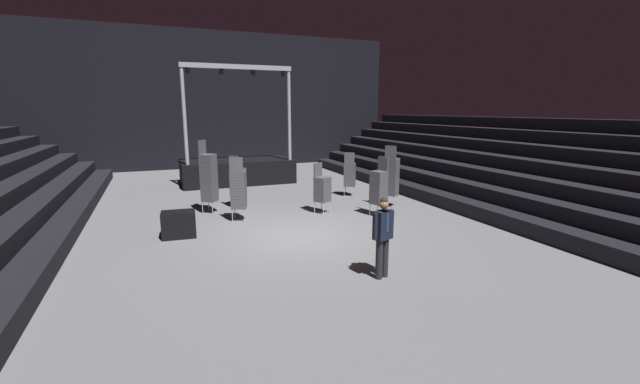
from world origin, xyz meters
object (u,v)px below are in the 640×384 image
(chair_stack_mid_right, at_px, (209,177))
(chair_stack_rear_right, at_px, (392,176))
(chair_stack_mid_left, at_px, (350,174))
(chair_stack_rear_left, at_px, (238,181))
(man_with_tie, at_px, (383,233))
(chair_stack_front_left, at_px, (322,188))
(stage_riser, at_px, (237,169))
(chair_stack_front_right, at_px, (238,189))
(equipment_road_case, at_px, (179,224))
(chair_stack_mid_centre, at_px, (379,187))

(chair_stack_mid_right, height_order, chair_stack_rear_right, chair_stack_mid_right)
(chair_stack_mid_left, relative_size, chair_stack_rear_left, 0.95)
(man_with_tie, xyz_separation_m, chair_stack_front_left, (0.91, 5.52, -0.12))
(stage_riser, relative_size, chair_stack_front_left, 3.16)
(man_with_tie, distance_m, chair_stack_front_right, 5.94)
(stage_riser, height_order, chair_stack_rear_right, stage_riser)
(chair_stack_front_left, relative_size, equipment_road_case, 1.90)
(chair_stack_front_left, bearing_deg, chair_stack_rear_right, 150.46)
(chair_stack_front_left, distance_m, chair_stack_rear_right, 2.74)
(chair_stack_mid_right, bearing_deg, man_with_tie, 59.18)
(man_with_tie, bearing_deg, chair_stack_front_left, -117.83)
(chair_stack_mid_centre, bearing_deg, chair_stack_rear_left, 34.08)
(chair_stack_front_right, height_order, chair_stack_mid_left, chair_stack_front_right)
(chair_stack_mid_left, bearing_deg, chair_stack_mid_centre, -65.89)
(chair_stack_mid_centre, height_order, equipment_road_case, chair_stack_mid_centre)
(man_with_tie, relative_size, chair_stack_mid_right, 0.70)
(chair_stack_front_left, distance_m, equipment_road_case, 4.83)
(chair_stack_mid_left, height_order, chair_stack_rear_right, chair_stack_rear_right)
(stage_riser, height_order, man_with_tie, stage_riser)
(stage_riser, xyz_separation_m, chair_stack_front_left, (1.56, -6.96, 0.20))
(chair_stack_front_left, bearing_deg, stage_riser, -106.88)
(man_with_tie, xyz_separation_m, chair_stack_rear_left, (-1.57, 7.47, -0.03))
(man_with_tie, bearing_deg, stage_riser, -105.46)
(chair_stack_mid_left, bearing_deg, man_with_tie, -78.11)
(chair_stack_mid_right, bearing_deg, chair_stack_rear_left, 151.56)
(chair_stack_mid_right, bearing_deg, equipment_road_case, 13.70)
(equipment_road_case, bearing_deg, chair_stack_mid_right, 65.09)
(man_with_tie, height_order, chair_stack_front_left, man_with_tie)
(chair_stack_mid_left, height_order, chair_stack_rear_left, chair_stack_rear_left)
(chair_stack_front_right, bearing_deg, chair_stack_front_left, 19.88)
(stage_riser, height_order, chair_stack_mid_centre, stage_riser)
(chair_stack_front_left, height_order, chair_stack_mid_left, chair_stack_mid_left)
(chair_stack_mid_centre, distance_m, chair_stack_rear_right, 1.53)
(stage_riser, bearing_deg, chair_stack_mid_left, -52.18)
(chair_stack_front_right, bearing_deg, chair_stack_mid_centre, 7.56)
(chair_stack_front_left, relative_size, chair_stack_rear_left, 0.91)
(chair_stack_rear_left, bearing_deg, chair_stack_mid_left, 52.54)
(chair_stack_mid_left, distance_m, chair_stack_rear_right, 2.30)
(man_with_tie, bearing_deg, chair_stack_mid_centre, -137.68)
(stage_riser, distance_m, chair_stack_mid_centre, 8.60)
(stage_riser, bearing_deg, chair_stack_mid_right, -109.95)
(chair_stack_mid_centre, bearing_deg, equipment_road_case, 69.79)
(chair_stack_front_right, distance_m, chair_stack_rear_right, 5.54)
(chair_stack_mid_centre, bearing_deg, chair_stack_mid_left, -29.05)
(chair_stack_mid_centre, bearing_deg, chair_stack_rear_right, -67.27)
(chair_stack_mid_centre, distance_m, chair_stack_rear_left, 5.06)
(chair_stack_front_left, xyz_separation_m, chair_stack_rear_left, (-2.49, 1.95, 0.08))
(chair_stack_mid_centre, xyz_separation_m, chair_stack_rear_right, (1.13, 1.03, 0.13))
(chair_stack_front_left, height_order, chair_stack_rear_left, chair_stack_rear_left)
(chair_stack_mid_centre, relative_size, equipment_road_case, 2.18)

